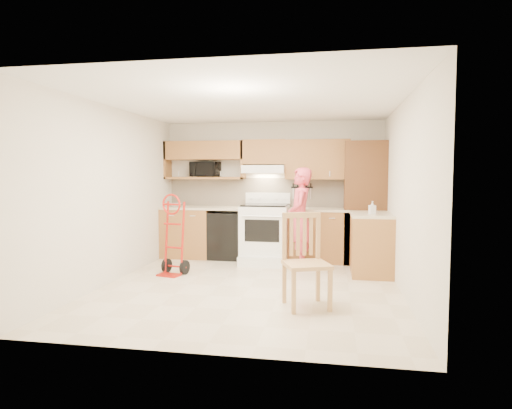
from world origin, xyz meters
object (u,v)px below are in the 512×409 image
(microwave, at_px, (205,169))
(hand_truck, at_px, (172,239))
(person, at_px, (300,218))
(range, at_px, (265,228))
(dining_chair, at_px, (307,261))

(microwave, bearing_deg, hand_truck, -86.11)
(microwave, relative_size, hand_truck, 0.45)
(microwave, height_order, person, microwave)
(range, bearing_deg, person, -29.05)
(hand_truck, bearing_deg, microwave, 100.85)
(range, bearing_deg, microwave, 162.27)
(range, xyz_separation_m, hand_truck, (-1.25, -1.19, -0.04))
(range, bearing_deg, hand_truck, -136.32)
(range, height_order, hand_truck, range)
(microwave, height_order, range, microwave)
(microwave, height_order, dining_chair, microwave)
(microwave, bearing_deg, range, -11.32)
(microwave, xyz_separation_m, hand_truck, (-0.07, -1.57, -1.07))
(range, relative_size, hand_truck, 1.07)
(range, height_order, person, person)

